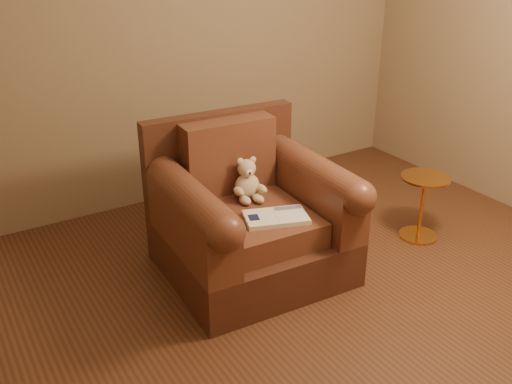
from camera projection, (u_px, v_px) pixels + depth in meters
floor at (348, 308)px, 3.37m from camera, size 4.00×4.00×0.00m
room at (373, 5)px, 2.65m from camera, size 4.02×4.02×2.71m
armchair at (248, 217)px, 3.62m from camera, size 1.11×1.06×0.96m
teddy_bear at (248, 183)px, 3.63m from camera, size 0.20×0.23×0.28m
guidebook at (276, 217)px, 3.40m from camera, size 0.43×0.33×0.03m
side_table at (422, 205)px, 4.04m from camera, size 0.34×0.34×0.48m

